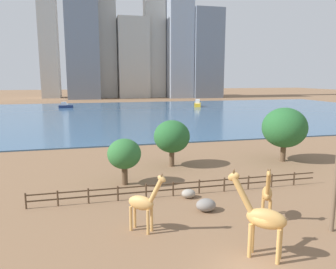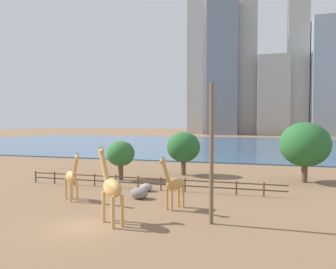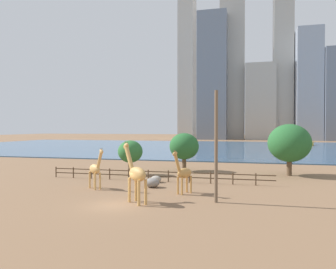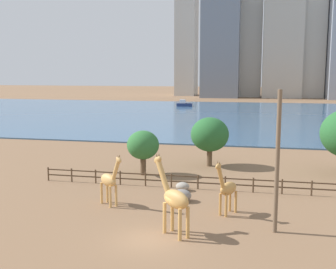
{
  "view_description": "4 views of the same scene",
  "coord_description": "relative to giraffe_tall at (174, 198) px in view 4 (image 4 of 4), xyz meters",
  "views": [
    {
      "loc": [
        -7.99,
        -14.36,
        10.22
      ],
      "look_at": [
        1.19,
        22.8,
        3.53
      ],
      "focal_mm": 35.0,
      "sensor_mm": 36.0,
      "label": 1
    },
    {
      "loc": [
        10.9,
        -18.06,
        6.68
      ],
      "look_at": [
        2.02,
        12.27,
        5.44
      ],
      "focal_mm": 35.0,
      "sensor_mm": 36.0,
      "label": 2
    },
    {
      "loc": [
        10.36,
        -23.88,
        6.14
      ],
      "look_at": [
        -1.68,
        24.07,
        5.12
      ],
      "focal_mm": 35.0,
      "sensor_mm": 36.0,
      "label": 3
    },
    {
      "loc": [
        6.34,
        -23.86,
        10.25
      ],
      "look_at": [
        -3.91,
        24.17,
        2.96
      ],
      "focal_mm": 45.0,
      "sensor_mm": 36.0,
      "label": 4
    }
  ],
  "objects": [
    {
      "name": "boat_ferry",
      "position": [
        -16.4,
        97.86,
        -1.5
      ],
      "size": [
        4.7,
        1.95,
        2.03
      ],
      "rotation": [
        0.0,
        0.0,
        0.06
      ],
      "color": "navy",
      "rests_on": "harbor_water"
    },
    {
      "name": "giraffe_young",
      "position": [
        3.01,
        4.56,
        -0.46
      ],
      "size": [
        1.7,
        2.48,
        4.15
      ],
      "rotation": [
        0.0,
        0.0,
        4.2
      ],
      "color": "#C18C47",
      "rests_on": "ground"
    },
    {
      "name": "skyline_tower_short",
      "position": [
        14.02,
        153.92,
        17.21
      ],
      "size": [
        15.24,
        15.65,
        39.2
      ],
      "primitive_type": "cube",
      "color": "#ADA89E",
      "rests_on": "ground"
    },
    {
      "name": "giraffe_tall",
      "position": [
        0.0,
        0.0,
        0.0
      ],
      "size": [
        3.05,
        2.76,
        5.02
      ],
      "rotation": [
        0.0,
        0.0,
        2.43
      ],
      "color": "tan",
      "rests_on": "ground"
    },
    {
      "name": "boulder_by_pole",
      "position": [
        -0.76,
        6.98,
        -1.9
      ],
      "size": [
        1.55,
        1.29,
        0.97
      ],
      "primitive_type": "ellipsoid",
      "color": "gray",
      "rests_on": "ground"
    },
    {
      "name": "ground_plane",
      "position": [
        -1.37,
        78.75,
        -2.39
      ],
      "size": [
        400.0,
        400.0,
        0.0
      ],
      "primitive_type": "plane",
      "color": "brown"
    },
    {
      "name": "boulder_near_fence",
      "position": [
        -1.23,
        10.0,
        -2.01
      ],
      "size": [
        1.19,
        1.01,
        0.76
      ],
      "primitive_type": "ellipsoid",
      "color": "gray",
      "rests_on": "ground"
    },
    {
      "name": "utility_pole",
      "position": [
        6.3,
        1.78,
        2.21
      ],
      "size": [
        0.28,
        0.28,
        9.2
      ],
      "primitive_type": "cylinder",
      "color": "brown",
      "rests_on": "ground"
    },
    {
      "name": "tree_left_large",
      "position": [
        -0.05,
        20.25,
        1.11
      ],
      "size": [
        4.16,
        4.16,
        5.39
      ],
      "color": "brown",
      "rests_on": "ground"
    },
    {
      "name": "harbor_water",
      "position": [
        -1.37,
        75.75,
        -2.29
      ],
      "size": [
        180.0,
        86.0,
        0.2
      ],
      "primitive_type": "cube",
      "color": "#3D6084",
      "rests_on": "ground"
    },
    {
      "name": "tree_center_broad",
      "position": [
        -6.13,
        14.89,
        0.61
      ],
      "size": [
        3.22,
        3.22,
        4.49
      ],
      "color": "brown",
      "rests_on": "ground"
    },
    {
      "name": "enclosure_fence",
      "position": [
        -1.78,
        10.75,
        -1.62
      ],
      "size": [
        26.12,
        0.14,
        1.3
      ],
      "color": "#4C3826",
      "rests_on": "ground"
    },
    {
      "name": "giraffe_companion",
      "position": [
        -6.02,
        4.79,
        -0.39
      ],
      "size": [
        2.54,
        2.19,
        4.23
      ],
      "rotation": [
        0.0,
        0.0,
        5.61
      ],
      "color": "tan",
      "rests_on": "ground"
    },
    {
      "name": "skyline_tower_glass",
      "position": [
        -10.36,
        148.57,
        30.82
      ],
      "size": [
        15.17,
        12.5,
        66.42
      ],
      "primitive_type": "cube",
      "color": "slate",
      "rests_on": "ground"
    }
  ]
}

